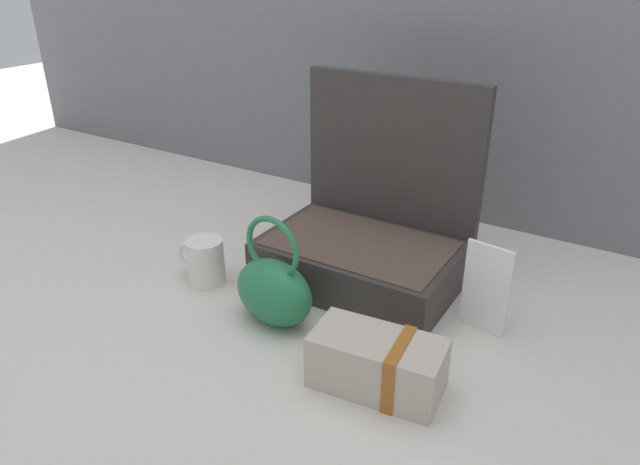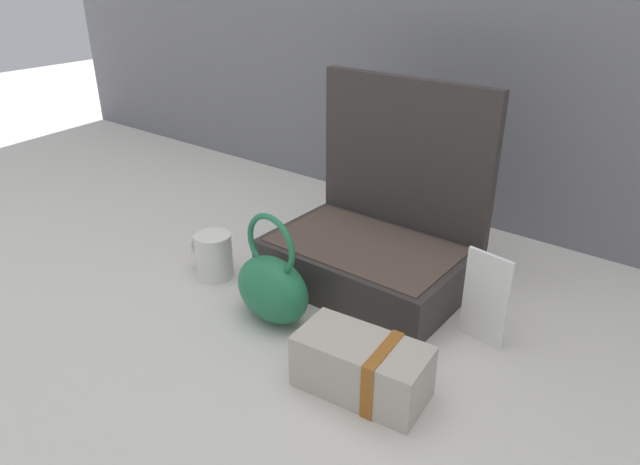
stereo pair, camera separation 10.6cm
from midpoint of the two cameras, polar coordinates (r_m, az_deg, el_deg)
ground_plane at (r=1.17m, az=2.68°, el=-7.08°), size 6.00×6.00×0.00m
open_suitcase at (r=1.22m, az=8.01°, el=-0.71°), size 0.40×0.28×0.41m
teal_pouch_handbag at (r=1.09m, az=-1.93°, el=-5.43°), size 0.17×0.11×0.22m
cream_toiletry_bag at (r=0.94m, az=7.64°, el=-13.15°), size 0.22×0.13×0.10m
coffee_mug at (r=1.25m, az=-8.10°, el=-2.32°), size 0.12×0.08×0.10m
info_card_left at (r=1.08m, az=18.76°, el=-6.27°), size 0.09×0.02×0.18m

